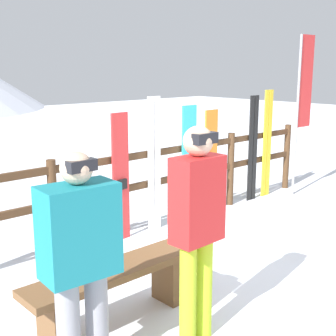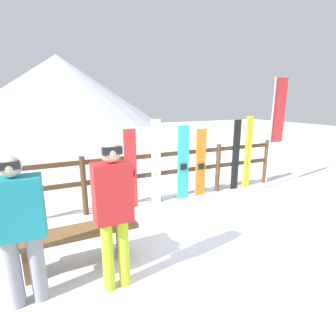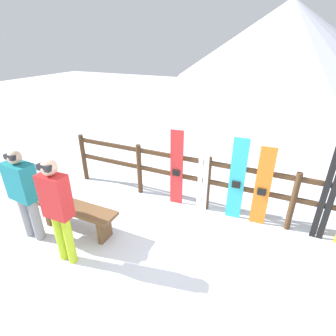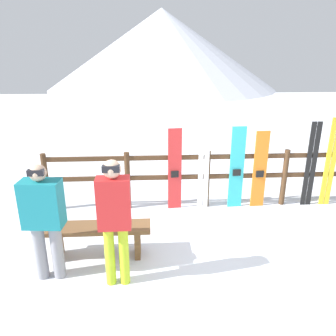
% 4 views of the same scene
% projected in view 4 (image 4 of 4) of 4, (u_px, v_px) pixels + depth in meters
% --- Properties ---
extents(ground_plane, '(40.00, 40.00, 0.00)m').
position_uv_depth(ground_plane, '(226.00, 259.00, 4.63)').
color(ground_plane, white).
extents(mountain_backdrop, '(18.00, 18.00, 6.00)m').
position_uv_depth(mountain_backdrop, '(162.00, 49.00, 25.97)').
color(mountain_backdrop, silver).
rests_on(mountain_backdrop, ground).
extents(fence, '(5.98, 0.10, 1.09)m').
position_uv_depth(fence, '(207.00, 173.00, 6.04)').
color(fence, '#4C331E').
rests_on(fence, ground).
extents(bench, '(1.50, 0.36, 0.49)m').
position_uv_depth(bench, '(97.00, 234.00, 4.60)').
color(bench, brown).
rests_on(bench, ground).
extents(person_teal, '(0.50, 0.30, 1.55)m').
position_uv_depth(person_teal, '(44.00, 216.00, 4.00)').
color(person_teal, gray).
rests_on(person_teal, ground).
extents(person_red, '(0.39, 0.22, 1.64)m').
position_uv_depth(person_red, '(114.00, 214.00, 3.85)').
color(person_red, '#B7D826').
rests_on(person_red, ground).
extents(snowboard_red, '(0.25, 0.07, 1.53)m').
position_uv_depth(snowboard_red, '(175.00, 170.00, 5.92)').
color(snowboard_red, red).
rests_on(snowboard_red, ground).
extents(ski_pair_white, '(0.19, 0.02, 1.69)m').
position_uv_depth(ski_pair_white, '(204.00, 165.00, 5.92)').
color(ski_pair_white, white).
rests_on(ski_pair_white, ground).
extents(snowboard_cyan, '(0.27, 0.07, 1.55)m').
position_uv_depth(snowboard_cyan, '(237.00, 168.00, 5.98)').
color(snowboard_cyan, '#2DBFCC').
rests_on(snowboard_cyan, ground).
extents(snowboard_orange, '(0.26, 0.07, 1.46)m').
position_uv_depth(snowboard_orange, '(260.00, 170.00, 6.01)').
color(snowboard_orange, orange).
rests_on(snowboard_orange, ground).
extents(ski_pair_black, '(0.20, 0.02, 1.62)m').
position_uv_depth(ski_pair_black, '(311.00, 165.00, 6.04)').
color(ski_pair_black, black).
rests_on(ski_pair_black, ground).
extents(ski_pair_yellow, '(0.20, 0.02, 1.69)m').
position_uv_depth(ski_pair_yellow, '(330.00, 163.00, 6.05)').
color(ski_pair_yellow, yellow).
rests_on(ski_pair_yellow, ground).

